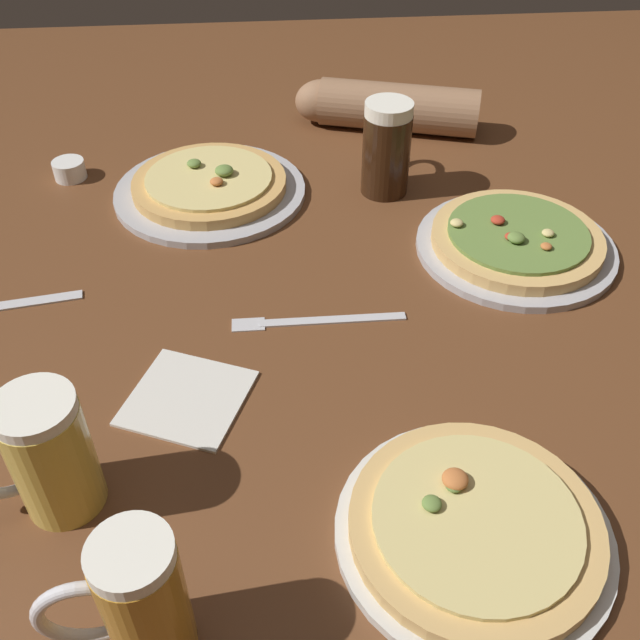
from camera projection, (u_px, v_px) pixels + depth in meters
name	position (u px, v px, depth m)	size (l,w,h in m)	color
ground_plane	(320.00, 340.00, 0.96)	(2.40, 2.40, 0.03)	brown
pizza_plate_near	(474.00, 528.00, 0.71)	(0.28, 0.28, 0.05)	silver
pizza_plate_far	(516.00, 242.00, 1.08)	(0.30, 0.30, 0.05)	#B2B2B7
pizza_plate_side	(210.00, 187.00, 1.20)	(0.32, 0.32, 0.05)	#B2B2B7
beer_mug_dark	(138.00, 601.00, 0.59)	(0.13, 0.07, 0.15)	#B27A23
beer_mug_amber	(387.00, 148.00, 1.17)	(0.08, 0.13, 0.16)	black
beer_mug_pale	(47.00, 456.00, 0.70)	(0.14, 0.08, 0.15)	gold
ramekin_sauce	(69.00, 170.00, 1.24)	(0.05, 0.05, 0.03)	white
napkin_folded	(187.00, 397.00, 0.86)	(0.13, 0.13, 0.01)	silver
fork_left	(314.00, 320.00, 0.96)	(0.23, 0.03, 0.01)	silver
diner_arm	(382.00, 106.00, 1.37)	(0.35, 0.17, 0.09)	#936B4C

